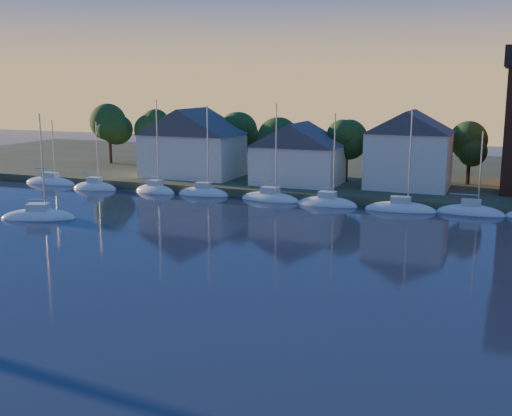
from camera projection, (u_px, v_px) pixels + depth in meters
The scene contains 9 objects.
ground at pixel (49, 384), 30.92m from camera, with size 260.00×260.00×0.00m, color black.
shoreline_land at pixel (371, 175), 99.26m from camera, with size 160.00×50.00×2.00m, color #313B22.
wooden_dock at pixel (332, 201), 78.30m from camera, with size 120.00×3.00×1.00m, color brown.
clubhouse_west at pixel (193, 142), 90.61m from camera, with size 13.65×9.45×9.64m.
clubhouse_centre at pixel (298, 153), 84.04m from camera, with size 11.55×8.40×8.08m.
clubhouse_east at pixel (409, 149), 80.61m from camera, with size 10.50×8.40×9.80m.
tree_line at pixel (369, 135), 86.20m from camera, with size 93.40×5.40×8.90m.
moored_fleet at pixel (358, 207), 74.09m from camera, with size 95.50×2.40×12.05m.
drifting_sailboat_left at pixel (39, 218), 67.98m from camera, with size 8.27×5.39×12.17m.
Camera 1 is at (19.92, -22.93, 14.33)m, focal length 45.00 mm.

